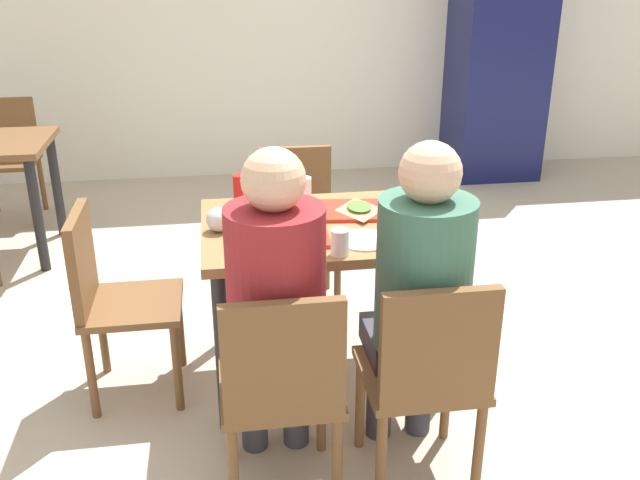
{
  "coord_description": "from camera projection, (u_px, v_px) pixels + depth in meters",
  "views": [
    {
      "loc": [
        -0.41,
        -2.67,
        1.78
      ],
      "look_at": [
        0.0,
        0.0,
        0.66
      ],
      "focal_mm": 39.22,
      "sensor_mm": 36.0,
      "label": 1
    }
  ],
  "objects": [
    {
      "name": "ground_plane",
      "position": [
        320.0,
        375.0,
        3.18
      ],
      "size": [
        10.0,
        10.0,
        0.02
      ],
      "primitive_type": "cube",
      "color": "#B7A893"
    },
    {
      "name": "back_wall",
      "position": [
        259.0,
        2.0,
        5.56
      ],
      "size": [
        10.0,
        0.1,
        2.8
      ],
      "primitive_type": "cube",
      "color": "silver",
      "rests_on": "ground_plane"
    },
    {
      "name": "main_table",
      "position": [
        320.0,
        248.0,
        2.94
      ],
      "size": [
        0.98,
        0.77,
        0.73
      ],
      "color": "olive",
      "rests_on": "ground_plane"
    },
    {
      "name": "chair_near_left",
      "position": [
        282.0,
        385.0,
        2.25
      ],
      "size": [
        0.4,
        0.4,
        0.83
      ],
      "color": "brown",
      "rests_on": "ground_plane"
    },
    {
      "name": "chair_near_right",
      "position": [
        428.0,
        372.0,
        2.32
      ],
      "size": [
        0.4,
        0.4,
        0.83
      ],
      "color": "brown",
      "rests_on": "ground_plane"
    },
    {
      "name": "chair_far_side",
      "position": [
        298.0,
        216.0,
        3.69
      ],
      "size": [
        0.4,
        0.4,
        0.83
      ],
      "color": "brown",
      "rests_on": "ground_plane"
    },
    {
      "name": "chair_left_end",
      "position": [
        110.0,
        292.0,
        2.87
      ],
      "size": [
        0.4,
        0.4,
        0.83
      ],
      "color": "brown",
      "rests_on": "ground_plane"
    },
    {
      "name": "person_in_red",
      "position": [
        276.0,
        297.0,
        2.29
      ],
      "size": [
        0.32,
        0.42,
        1.24
      ],
      "color": "#383842",
      "rests_on": "ground_plane"
    },
    {
      "name": "person_in_brown_jacket",
      "position": [
        420.0,
        287.0,
        2.35
      ],
      "size": [
        0.32,
        0.42,
        1.24
      ],
      "color": "#383842",
      "rests_on": "ground_plane"
    },
    {
      "name": "tray_red_near",
      "position": [
        282.0,
        236.0,
        2.74
      ],
      "size": [
        0.37,
        0.27,
        0.02
      ],
      "primitive_type": "cube",
      "rotation": [
        0.0,
        0.0,
        -0.03
      ],
      "color": "red",
      "rests_on": "main_table"
    },
    {
      "name": "tray_red_far",
      "position": [
        355.0,
        210.0,
        3.02
      ],
      "size": [
        0.39,
        0.3,
        0.02
      ],
      "primitive_type": "cube",
      "rotation": [
        0.0,
        0.0,
        -0.11
      ],
      "color": "red",
      "rests_on": "main_table"
    },
    {
      "name": "paper_plate_center",
      "position": [
        280.0,
        208.0,
        3.06
      ],
      "size": [
        0.22,
        0.22,
        0.01
      ],
      "primitive_type": "cylinder",
      "color": "white",
      "rests_on": "main_table"
    },
    {
      "name": "paper_plate_near_edge",
      "position": [
        365.0,
        240.0,
        2.72
      ],
      "size": [
        0.22,
        0.22,
        0.01
      ],
      "primitive_type": "cylinder",
      "color": "white",
      "rests_on": "main_table"
    },
    {
      "name": "pizza_slice_a",
      "position": [
        279.0,
        231.0,
        2.76
      ],
      "size": [
        0.23,
        0.22,
        0.02
      ],
      "color": "tan",
      "rests_on": "tray_red_near"
    },
    {
      "name": "pizza_slice_b",
      "position": [
        359.0,
        208.0,
        3.0
      ],
      "size": [
        0.17,
        0.23,
        0.02
      ],
      "color": "#DBAD60",
      "rests_on": "tray_red_far"
    },
    {
      "name": "plastic_cup_a",
      "position": [
        304.0,
        188.0,
        3.17
      ],
      "size": [
        0.07,
        0.07,
        0.1
      ],
      "primitive_type": "cylinder",
      "color": "white",
      "rests_on": "main_table"
    },
    {
      "name": "plastic_cup_b",
      "position": [
        340.0,
        242.0,
        2.58
      ],
      "size": [
        0.07,
        0.07,
        0.1
      ],
      "primitive_type": "cylinder",
      "color": "white",
      "rests_on": "main_table"
    },
    {
      "name": "soda_can",
      "position": [
        416.0,
        203.0,
        2.95
      ],
      "size": [
        0.07,
        0.07,
        0.12
      ],
      "primitive_type": "cylinder",
      "color": "#B7BCC6",
      "rests_on": "main_table"
    },
    {
      "name": "condiment_bottle",
      "position": [
        240.0,
        193.0,
        3.01
      ],
      "size": [
        0.06,
        0.06,
        0.16
      ],
      "primitive_type": "cylinder",
      "color": "red",
      "rests_on": "main_table"
    },
    {
      "name": "foil_bundle",
      "position": [
        219.0,
        220.0,
        2.8
      ],
      "size": [
        0.1,
        0.1,
        0.1
      ],
      "primitive_type": "sphere",
      "color": "silver",
      "rests_on": "main_table"
    },
    {
      "name": "drink_fridge",
      "position": [
        497.0,
        61.0,
        5.68
      ],
      "size": [
        0.7,
        0.6,
        1.9
      ],
      "primitive_type": "cube",
      "color": "#14194C",
      "rests_on": "ground_plane"
    },
    {
      "name": "background_chair_far",
      "position": [
        8.0,
        150.0,
        4.91
      ],
      "size": [
        0.4,
        0.4,
        0.83
      ],
      "color": "brown",
      "rests_on": "ground_plane"
    }
  ]
}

